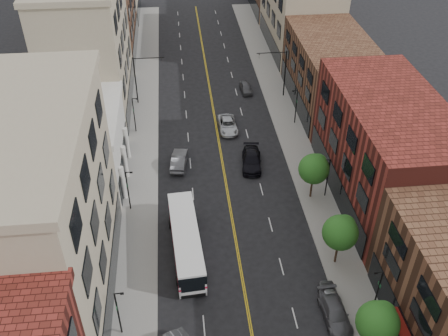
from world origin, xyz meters
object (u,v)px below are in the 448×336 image
object	(u,v)px
car_parked_far	(330,300)
car_lane_b	(228,125)
car_lane_a	(252,160)
car_lane_behind	(179,160)
car_lane_c	(246,88)
city_bus	(186,240)
car_parked_mid	(335,313)

from	to	relation	value
car_parked_far	car_lane_b	world-z (taller)	car_lane_b
car_lane_a	car_lane_b	size ratio (longest dim) A/B	1.06
car_lane_behind	car_lane_b	distance (m)	10.29
car_lane_a	car_lane_behind	bearing A→B (deg)	-179.30
car_parked_far	car_lane_c	distance (m)	40.95
city_bus	car_lane_behind	xyz separation A→B (m)	(-0.25, 14.87, -0.94)
city_bus	car_parked_far	distance (m)	14.77
car_lane_b	car_lane_c	bearing A→B (deg)	67.98
car_lane_behind	car_lane_b	bearing A→B (deg)	-123.98
city_bus	car_parked_far	bearing A→B (deg)	-35.57
car_lane_a	car_lane_c	size ratio (longest dim) A/B	1.45
car_parked_far	car_lane_c	world-z (taller)	car_parked_far
car_parked_far	car_lane_behind	distance (m)	25.99
city_bus	car_lane_behind	size ratio (longest dim) A/B	2.39
car_lane_a	car_lane_c	world-z (taller)	car_lane_a
car_lane_b	car_parked_mid	bearing A→B (deg)	-80.82
car_lane_b	car_parked_far	bearing A→B (deg)	-80.34
car_parked_mid	car_lane_c	bearing A→B (deg)	89.98
car_parked_far	car_lane_b	xyz separation A→B (m)	(-5.90, 30.30, 0.06)
city_bus	car_parked_mid	bearing A→B (deg)	-40.06
car_lane_b	car_lane_c	distance (m)	11.34
car_parked_mid	car_lane_b	bearing A→B (deg)	97.94
car_lane_c	car_lane_a	bearing A→B (deg)	-99.10
car_lane_b	car_lane_behind	bearing A→B (deg)	-133.23
car_parked_mid	car_lane_behind	distance (m)	27.25
car_parked_far	car_lane_b	size ratio (longest dim) A/B	0.75
city_bus	car_lane_behind	bearing A→B (deg)	87.24
car_parked_far	car_lane_behind	xyz separation A→B (m)	(-12.77, 22.64, 0.14)
car_parked_mid	car_parked_far	distance (m)	1.43
city_bus	car_lane_b	size ratio (longest dim) A/B	2.23
car_lane_behind	car_lane_a	bearing A→B (deg)	-178.27
car_parked_mid	car_lane_a	size ratio (longest dim) A/B	0.90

